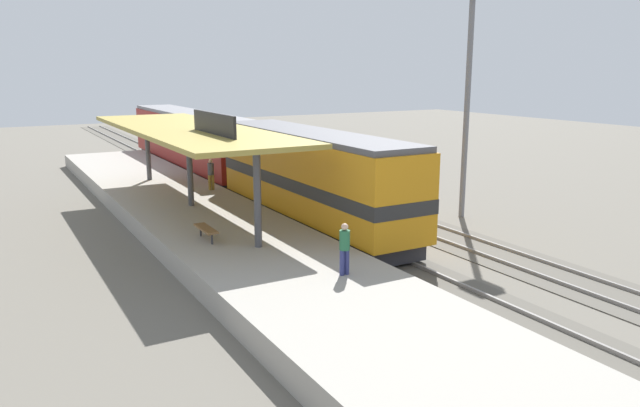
% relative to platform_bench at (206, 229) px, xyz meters
% --- Properties ---
extents(ground_plane, '(120.00, 120.00, 0.00)m').
position_rel_platform_bench_xyz_m(ground_plane, '(8.00, 6.19, -1.34)').
color(ground_plane, '#666056').
extents(track_near, '(3.20, 110.00, 0.16)m').
position_rel_platform_bench_xyz_m(track_near, '(6.00, 6.19, -1.31)').
color(track_near, '#565249').
rests_on(track_near, ground).
extents(track_far, '(3.20, 110.00, 0.16)m').
position_rel_platform_bench_xyz_m(track_far, '(10.60, 6.19, -1.31)').
color(track_far, '#565249').
rests_on(track_far, ground).
extents(platform, '(6.00, 44.00, 0.90)m').
position_rel_platform_bench_xyz_m(platform, '(1.40, 6.19, -0.89)').
color(platform, '#9E998E').
rests_on(platform, ground).
extents(station_canopy, '(5.20, 18.00, 4.70)m').
position_rel_platform_bench_xyz_m(station_canopy, '(1.40, 6.10, 3.19)').
color(station_canopy, '#47474C').
rests_on(station_canopy, platform).
extents(platform_bench, '(0.44, 1.70, 0.50)m').
position_rel_platform_bench_xyz_m(platform_bench, '(0.00, 0.00, 0.00)').
color(platform_bench, '#333338').
rests_on(platform_bench, platform).
extents(locomotive, '(2.93, 14.43, 4.44)m').
position_rel_platform_bench_xyz_m(locomotive, '(6.00, 2.40, 1.07)').
color(locomotive, '#28282D').
rests_on(locomotive, track_near).
extents(passenger_carriage_single, '(2.90, 20.00, 4.24)m').
position_rel_platform_bench_xyz_m(passenger_carriage_single, '(6.00, 20.40, 0.97)').
color(passenger_carriage_single, '#28282D').
rests_on(passenger_carriage_single, track_near).
extents(light_mast, '(1.10, 1.10, 11.70)m').
position_rel_platform_bench_xyz_m(light_mast, '(13.80, 0.71, 7.05)').
color(light_mast, slate).
rests_on(light_mast, ground).
extents(person_waiting, '(0.34, 0.34, 1.71)m').
position_rel_platform_bench_xyz_m(person_waiting, '(3.57, 9.39, 0.51)').
color(person_waiting, olive).
rests_on(person_waiting, platform).
extents(person_walking, '(0.34, 0.34, 1.71)m').
position_rel_platform_bench_xyz_m(person_walking, '(2.53, -6.06, 0.51)').
color(person_walking, navy).
rests_on(person_walking, platform).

